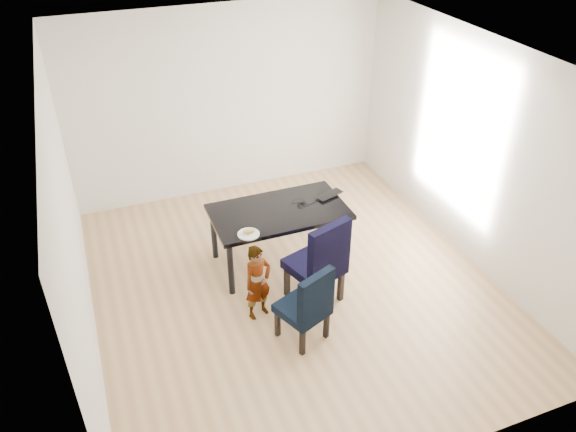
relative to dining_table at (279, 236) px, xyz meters
name	(u,v)px	position (x,y,z in m)	size (l,w,h in m)	color
floor	(294,285)	(0.00, -0.50, -0.38)	(4.50, 5.00, 0.01)	tan
ceiling	(296,58)	(0.00, -0.50, 2.33)	(4.50, 5.00, 0.01)	white
wall_back	(229,102)	(0.00, 2.00, 0.98)	(4.50, 0.01, 2.70)	silver
wall_front	(427,352)	(0.00, -3.00, 0.98)	(4.50, 0.01, 2.70)	white
wall_left	(70,230)	(-2.25, -0.50, 0.98)	(0.01, 5.00, 2.70)	silver
wall_right	(473,151)	(2.25, -0.50, 0.98)	(0.01, 5.00, 2.70)	white
dining_table	(279,236)	(0.00, 0.00, 0.00)	(1.60, 0.90, 0.75)	black
chair_left	(302,303)	(-0.23, -1.30, 0.09)	(0.44, 0.46, 0.92)	black
chair_right	(315,259)	(0.13, -0.78, 0.18)	(0.53, 0.55, 1.11)	black
child	(258,282)	(-0.55, -0.82, 0.08)	(0.33, 0.22, 0.90)	orange
plate	(249,234)	(-0.49, -0.35, 0.38)	(0.25, 0.25, 0.01)	white
sandwich	(249,231)	(-0.48, -0.34, 0.42)	(0.15, 0.07, 0.06)	#B58740
laptop	(327,193)	(0.68, 0.13, 0.39)	(0.36, 0.23, 0.03)	black
cable_tangle	(303,205)	(0.30, -0.01, 0.38)	(0.14, 0.14, 0.01)	black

